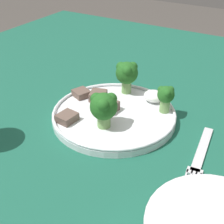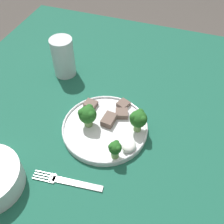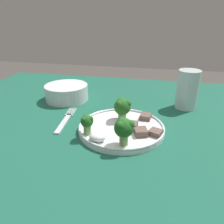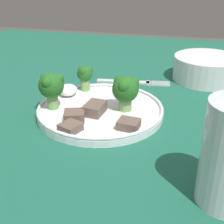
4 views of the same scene
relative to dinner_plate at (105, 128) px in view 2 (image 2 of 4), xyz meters
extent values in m
cube|color=#195642|center=(-0.03, -0.03, -0.02)|extent=(1.25, 1.12, 0.03)
cylinder|color=brown|center=(0.53, 0.47, -0.39)|extent=(0.06, 0.06, 0.70)
cylinder|color=white|center=(0.00, 0.00, 0.00)|extent=(0.23, 0.23, 0.01)
torus|color=white|center=(0.00, 0.00, 0.01)|extent=(0.23, 0.23, 0.01)
cube|color=silver|center=(-0.17, 0.01, -0.01)|extent=(0.03, 0.12, 0.00)
cube|color=silver|center=(-0.18, 0.07, -0.01)|extent=(0.03, 0.02, 0.00)
cube|color=silver|center=(-0.17, 0.09, -0.01)|extent=(0.01, 0.05, 0.00)
cube|color=silver|center=(-0.18, 0.09, -0.01)|extent=(0.01, 0.05, 0.00)
cube|color=silver|center=(-0.19, 0.09, -0.01)|extent=(0.01, 0.05, 0.00)
cube|color=silver|center=(-0.19, 0.09, -0.01)|extent=(0.01, 0.05, 0.00)
cylinder|color=silver|center=(0.19, 0.21, 0.06)|extent=(0.07, 0.07, 0.13)
cylinder|color=silver|center=(0.19, 0.21, 0.03)|extent=(0.06, 0.06, 0.07)
cylinder|color=#709E56|center=(0.02, -0.09, 0.02)|extent=(0.02, 0.02, 0.03)
sphere|color=#215B1E|center=(0.02, -0.09, 0.05)|extent=(0.05, 0.05, 0.05)
sphere|color=#215B1E|center=(0.03, -0.09, 0.06)|extent=(0.02, 0.02, 0.02)
sphere|color=#215B1E|center=(0.01, -0.07, 0.06)|extent=(0.02, 0.02, 0.02)
sphere|color=#215B1E|center=(0.01, -0.10, 0.06)|extent=(0.02, 0.02, 0.02)
cylinder|color=#709E56|center=(-0.01, 0.05, 0.01)|extent=(0.02, 0.02, 0.02)
sphere|color=#215B1E|center=(-0.01, 0.05, 0.04)|extent=(0.05, 0.05, 0.05)
sphere|color=#215B1E|center=(0.01, 0.05, 0.05)|extent=(0.02, 0.02, 0.02)
sphere|color=#215B1E|center=(-0.01, 0.06, 0.05)|extent=(0.02, 0.02, 0.02)
sphere|color=#215B1E|center=(-0.01, 0.03, 0.05)|extent=(0.02, 0.02, 0.02)
cylinder|color=#709E56|center=(-0.08, -0.06, 0.02)|extent=(0.02, 0.02, 0.03)
sphere|color=#215B1E|center=(-0.08, -0.06, 0.04)|extent=(0.03, 0.03, 0.03)
sphere|color=#215B1E|center=(-0.07, -0.06, 0.05)|extent=(0.01, 0.01, 0.01)
sphere|color=#215B1E|center=(-0.08, -0.05, 0.05)|extent=(0.01, 0.01, 0.01)
sphere|color=#215B1E|center=(-0.08, -0.06, 0.05)|extent=(0.01, 0.01, 0.01)
cube|color=brown|center=(0.02, 0.00, 0.01)|extent=(0.05, 0.04, 0.02)
cube|color=brown|center=(0.06, 0.07, 0.01)|extent=(0.03, 0.04, 0.01)
cube|color=brown|center=(0.09, -0.02, 0.01)|extent=(0.04, 0.04, 0.01)
cube|color=brown|center=(0.06, -0.03, 0.01)|extent=(0.04, 0.04, 0.02)
ellipsoid|color=white|center=(-0.04, -0.08, 0.01)|extent=(0.04, 0.04, 0.02)
camera|label=1|loc=(-0.25, 0.43, 0.32)|focal=50.00mm
camera|label=2|loc=(-0.42, -0.16, 0.56)|focal=42.00mm
camera|label=3|loc=(0.09, -0.52, 0.29)|focal=35.00mm
camera|label=4|loc=(0.50, 0.15, 0.25)|focal=50.00mm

